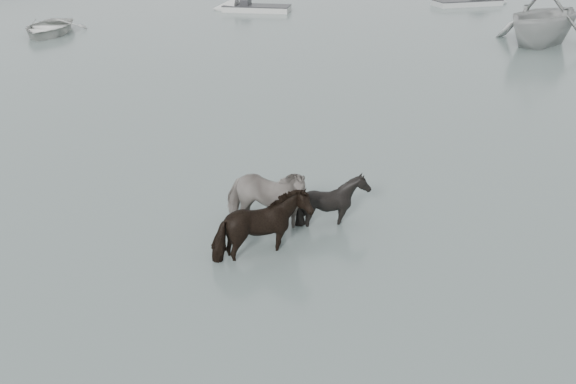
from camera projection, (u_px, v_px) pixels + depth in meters
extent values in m
plane|color=#505F5A|center=(255.00, 249.00, 13.01)|extent=(140.00, 140.00, 0.00)
imported|color=black|center=(265.00, 190.00, 13.55)|extent=(2.16, 1.10, 1.78)
imported|color=black|center=(263.00, 220.00, 12.40)|extent=(1.63, 1.83, 1.64)
imported|color=black|center=(333.00, 194.00, 13.78)|extent=(1.36, 1.23, 1.42)
imported|color=silver|center=(47.00, 25.00, 33.74)|extent=(5.08, 5.57, 0.94)
imported|color=#A5A7A5|center=(546.00, 12.00, 30.74)|extent=(6.70, 7.26, 3.18)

